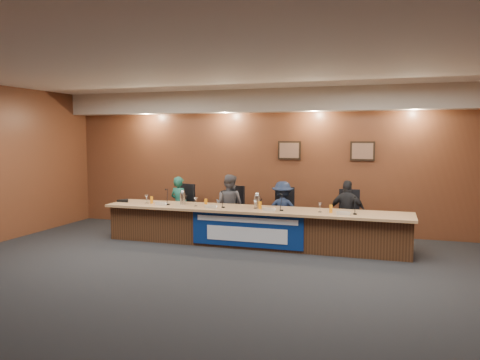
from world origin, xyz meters
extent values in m
plane|color=black|center=(0.00, 0.00, 0.00)|extent=(10.00, 10.00, 0.00)
cube|color=silver|center=(0.00, 0.00, 3.20)|extent=(10.00, 8.00, 0.04)
cube|color=#5C301C|center=(0.00, 4.00, 1.60)|extent=(10.00, 0.04, 3.20)
cube|color=beige|center=(0.00, 3.75, 2.95)|extent=(10.00, 0.50, 0.50)
cube|color=#452817|center=(0.00, 2.40, 0.35)|extent=(6.00, 0.80, 0.70)
cube|color=#A97E54|center=(0.00, 2.35, 0.72)|extent=(6.10, 0.95, 0.05)
cube|color=navy|center=(0.00, 1.99, 0.38)|extent=(2.20, 0.02, 0.65)
cube|color=silver|center=(0.00, 1.97, 0.58)|extent=(2.00, 0.01, 0.10)
cube|color=silver|center=(0.00, 1.97, 0.30)|extent=(1.60, 0.01, 0.28)
cube|color=black|center=(0.40, 3.97, 1.85)|extent=(0.52, 0.04, 0.42)
cube|color=black|center=(2.00, 3.97, 1.85)|extent=(0.52, 0.04, 0.42)
imported|color=#175342|center=(-1.93, 3.11, 0.63)|extent=(0.53, 0.42, 1.27)
imported|color=#4D4C52|center=(-0.74, 3.11, 0.67)|extent=(0.72, 0.60, 1.34)
imported|color=#141E36|center=(0.45, 3.11, 0.61)|extent=(0.85, 0.57, 1.23)
imported|color=black|center=(1.78, 3.11, 0.64)|extent=(0.79, 0.40, 1.29)
cube|color=black|center=(-1.93, 3.21, 0.48)|extent=(0.61, 0.61, 0.08)
cube|color=black|center=(-0.74, 3.21, 0.48)|extent=(0.59, 0.59, 0.08)
cube|color=black|center=(0.45, 3.21, 0.48)|extent=(0.53, 0.53, 0.08)
cube|color=black|center=(1.78, 3.21, 0.48)|extent=(0.50, 0.50, 0.08)
cube|color=white|center=(-1.90, 2.14, 0.80)|extent=(0.24, 0.08, 0.10)
cylinder|color=black|center=(-1.79, 2.27, 0.76)|extent=(0.07, 0.07, 0.02)
cylinder|color=orange|center=(-2.21, 2.33, 0.82)|extent=(0.06, 0.06, 0.15)
cylinder|color=silver|center=(-2.32, 2.32, 0.84)|extent=(0.08, 0.08, 0.18)
cube|color=white|center=(-0.78, 2.08, 0.80)|extent=(0.24, 0.08, 0.10)
cylinder|color=black|center=(-0.57, 2.25, 0.76)|extent=(0.07, 0.07, 0.02)
cylinder|color=orange|center=(-0.96, 2.32, 0.82)|extent=(0.06, 0.06, 0.15)
cylinder|color=silver|center=(-1.16, 2.26, 0.84)|extent=(0.08, 0.08, 0.18)
cube|color=white|center=(0.41, 2.09, 0.80)|extent=(0.24, 0.08, 0.10)
cylinder|color=black|center=(0.63, 2.23, 0.76)|extent=(0.07, 0.07, 0.02)
cylinder|color=orange|center=(0.18, 2.31, 0.82)|extent=(0.06, 0.06, 0.15)
cylinder|color=silver|center=(0.08, 2.32, 0.84)|extent=(0.08, 0.08, 0.18)
cube|color=white|center=(1.80, 2.07, 0.80)|extent=(0.24, 0.08, 0.10)
cylinder|color=black|center=(1.99, 2.22, 0.76)|extent=(0.07, 0.07, 0.02)
cylinder|color=orange|center=(1.55, 2.27, 0.82)|extent=(0.06, 0.06, 0.15)
cylinder|color=silver|center=(1.35, 2.28, 0.84)|extent=(0.08, 0.08, 0.18)
cylinder|color=silver|center=(-1.53, 2.42, 0.87)|extent=(0.11, 0.11, 0.24)
cylinder|color=silver|center=(0.09, 2.42, 0.87)|extent=(0.12, 0.12, 0.25)
cylinder|color=black|center=(-2.90, 2.38, 0.78)|extent=(0.32, 0.32, 0.05)
camera|label=1|loc=(2.58, -6.41, 2.16)|focal=35.00mm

